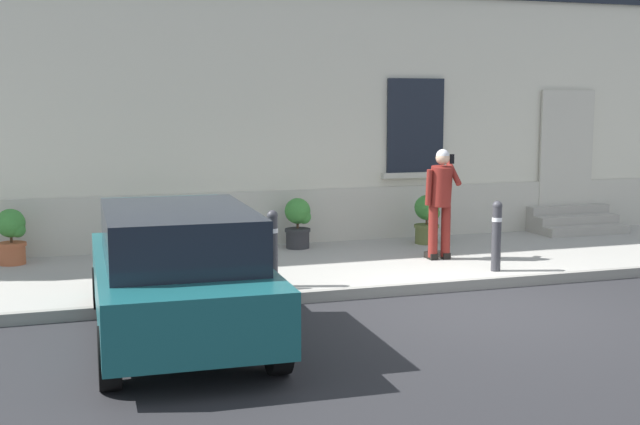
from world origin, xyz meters
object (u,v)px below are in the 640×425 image
object	(u,v)px
planter_olive	(427,218)
person_on_phone	(441,197)
hatchback_car_teal	(178,271)
planter_cream	(164,230)
bollard_far_left	(273,246)
planter_terracotta	(12,235)
planter_charcoal	(298,222)
bollard_near_person	(497,233)

from	to	relation	value
planter_olive	person_on_phone	bearing A→B (deg)	-107.39
hatchback_car_teal	planter_cream	size ratio (longest dim) A/B	4.78
planter_olive	hatchback_car_teal	bearing A→B (deg)	-140.09
person_on_phone	planter_cream	bearing A→B (deg)	171.53
bollard_far_left	planter_terracotta	size ratio (longest dim) A/B	1.22
planter_charcoal	planter_olive	xyz separation A→B (m)	(2.29, -0.26, 0.00)
hatchback_car_teal	planter_cream	xyz separation A→B (m)	(0.37, 4.16, -0.18)
bollard_near_person	planter_cream	xyz separation A→B (m)	(-4.54, 2.50, -0.11)
planter_cream	planter_charcoal	world-z (taller)	same
person_on_phone	planter_terracotta	xyz separation A→B (m)	(-6.43, 1.65, -0.55)
planter_terracotta	person_on_phone	bearing A→B (deg)	-14.39
hatchback_car_teal	bollard_far_left	size ratio (longest dim) A/B	3.93
hatchback_car_teal	bollard_near_person	xyz separation A→B (m)	(4.91, 1.67, -0.08)
planter_charcoal	planter_cream	bearing A→B (deg)	-174.10
person_on_phone	planter_cream	size ratio (longest dim) A/B	2.04
bollard_far_left	planter_cream	distance (m)	2.74
person_on_phone	planter_charcoal	xyz separation A→B (m)	(-1.85, 1.66, -0.55)
bollard_near_person	planter_charcoal	size ratio (longest dim) A/B	1.22
hatchback_car_teal	planter_terracotta	bearing A→B (deg)	113.61
bollard_near_person	planter_charcoal	world-z (taller)	bollard_near_person
bollard_far_left	person_on_phone	bearing A→B (deg)	19.58
person_on_phone	planter_olive	distance (m)	1.57
planter_charcoal	bollard_far_left	bearing A→B (deg)	-112.95
bollard_near_person	person_on_phone	size ratio (longest dim) A/B	0.60
planter_charcoal	planter_olive	world-z (taller)	same
planter_olive	bollard_far_left	bearing A→B (deg)	-144.31
hatchback_car_teal	planter_olive	world-z (taller)	hatchback_car_teal
bollard_near_person	planter_terracotta	xyz separation A→B (m)	(-6.83, 2.72, -0.11)
hatchback_car_teal	planter_cream	world-z (taller)	hatchback_car_teal
planter_terracotta	planter_charcoal	size ratio (longest dim) A/B	1.00
bollard_near_person	planter_olive	size ratio (longest dim) A/B	1.22
planter_terracotta	planter_cream	xyz separation A→B (m)	(2.29, -0.22, 0.00)
bollard_near_person	person_on_phone	distance (m)	1.22
person_on_phone	planter_cream	distance (m)	4.41
bollard_near_person	person_on_phone	bearing A→B (deg)	110.18
hatchback_car_teal	person_on_phone	bearing A→B (deg)	31.24
bollard_far_left	person_on_phone	size ratio (longest dim) A/B	0.60
person_on_phone	planter_olive	world-z (taller)	person_on_phone
bollard_near_person	planter_cream	size ratio (longest dim) A/B	1.22
bollard_far_left	planter_cream	size ratio (longest dim) A/B	1.22
planter_charcoal	planter_olive	size ratio (longest dim) A/B	1.00
person_on_phone	planter_terracotta	size ratio (longest dim) A/B	2.04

